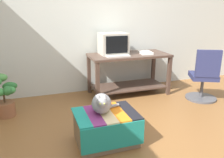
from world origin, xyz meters
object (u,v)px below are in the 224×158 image
desk (129,67)px  ottoman_with_blanket (106,128)px  office_chair (204,78)px  cat (102,103)px  keyboard (118,56)px  tv_monitor (113,44)px  potted_plant (4,97)px  book (146,53)px

desk → ottoman_with_blanket: 1.71m
desk → office_chair: office_chair is taller
ottoman_with_blanket → cat: size_ratio=1.82×
desk → keyboard: size_ratio=3.54×
tv_monitor → potted_plant: tv_monitor is taller
ottoman_with_blanket → cat: (-0.04, 0.03, 0.30)m
potted_plant → desk: bearing=7.8°
office_chair → cat: bearing=44.5°
tv_monitor → potted_plant: 1.94m
desk → ottoman_with_blanket: size_ratio=2.01×
keyboard → potted_plant: 1.86m
cat → potted_plant: (-1.14, 1.12, -0.19)m
desk → tv_monitor: bearing=160.5°
ottoman_with_blanket → office_chair: (1.96, 0.72, 0.20)m
cat → office_chair: (2.00, 0.70, -0.10)m
book → cat: size_ratio=0.74×
book → office_chair: (0.77, -0.66, -0.37)m
book → potted_plant: 2.42m
potted_plant → keyboard: bearing=4.2°
desk → book: book is taller
tv_monitor → ottoman_with_blanket: 1.80m
ottoman_with_blanket → office_chair: size_ratio=0.79×
ottoman_with_blanket → potted_plant: 1.65m
keyboard → tv_monitor: bearing=91.0°
ottoman_with_blanket → cat: bearing=144.1°
potted_plant → office_chair: (3.14, -0.43, 0.09)m
desk → ottoman_with_blanket: desk is taller
book → ottoman_with_blanket: book is taller
desk → potted_plant: size_ratio=2.33×
tv_monitor → book: tv_monitor is taller
tv_monitor → cat: (-0.66, -1.50, -0.43)m
book → cat: (-1.22, -1.36, -0.27)m
book → ottoman_with_blanket: 1.91m
potted_plant → office_chair: office_chair is taller
cat → potted_plant: bearing=149.2°
tv_monitor → office_chair: 1.65m
tv_monitor → book: bearing=-14.2°
cat → potted_plant: cat is taller
tv_monitor → keyboard: (0.00, -0.24, -0.17)m
office_chair → potted_plant: bearing=17.5°
desk → office_chair: 1.29m
ottoman_with_blanket → office_chair: office_chair is taller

